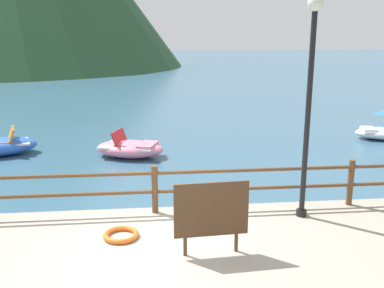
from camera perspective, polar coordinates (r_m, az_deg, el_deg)
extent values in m
plane|color=#38607A|center=(46.34, -5.83, 9.36)|extent=(200.00, 200.00, 0.00)
cylinder|color=brown|center=(8.24, -5.05, -6.14)|extent=(0.12, 0.12, 0.95)
cylinder|color=brown|center=(9.18, 20.65, -4.90)|extent=(0.12, 0.12, 0.95)
cylinder|color=brown|center=(8.13, -5.10, -3.94)|extent=(23.80, 0.07, 0.07)
cylinder|color=brown|center=(8.26, -5.05, -6.45)|extent=(23.80, 0.07, 0.07)
cylinder|color=black|center=(7.96, 15.37, 3.24)|extent=(0.10, 0.10, 3.78)
sphere|color=silver|center=(7.86, 16.35, 17.78)|extent=(0.28, 0.28, 0.28)
cylinder|color=black|center=(8.48, 14.56, -8.98)|extent=(0.20, 0.20, 0.12)
cube|color=silver|center=(6.60, 2.63, -8.79)|extent=(1.10, 0.11, 0.80)
cube|color=#4C331E|center=(6.59, 2.66, -8.84)|extent=(1.18, 0.11, 0.88)
cylinder|color=#4C331E|center=(6.78, -0.93, -13.52)|extent=(0.06, 0.06, 0.35)
cylinder|color=#4C331E|center=(6.94, 5.99, -12.91)|extent=(0.06, 0.06, 0.35)
torus|color=orange|center=(7.49, -9.57, -12.03)|extent=(0.61, 0.61, 0.09)
ellipsoid|color=blue|center=(15.17, -24.40, -0.31)|extent=(2.51, 1.89, 0.57)
cube|color=silver|center=(15.14, -24.44, 0.06)|extent=(1.98, 1.52, 0.06)
cube|color=orange|center=(15.37, -23.85, 0.58)|extent=(0.51, 0.51, 0.08)
cube|color=orange|center=(15.33, -23.27, 1.44)|extent=(0.32, 0.44, 0.43)
cube|color=orange|center=(14.88, -23.82, 0.17)|extent=(0.51, 0.51, 0.08)
cube|color=orange|center=(14.84, -23.21, 1.06)|extent=(0.32, 0.44, 0.43)
cube|color=white|center=(17.42, 22.79, 1.84)|extent=(0.66, 0.91, 0.12)
ellipsoid|color=pink|center=(13.74, -8.43, -0.65)|extent=(2.50, 1.89, 0.53)
cube|color=silver|center=(13.72, -8.45, -0.28)|extent=(1.96, 1.52, 0.06)
cube|color=red|center=(13.53, -9.49, -0.21)|extent=(0.50, 0.50, 0.08)
cube|color=red|center=(13.54, -10.23, 0.73)|extent=(0.32, 0.44, 0.43)
cube|color=red|center=(13.99, -8.73, 0.28)|extent=(0.50, 0.50, 0.08)
cube|color=red|center=(14.00, -9.46, 1.19)|extent=(0.32, 0.44, 0.43)
cube|color=pink|center=(13.50, -6.03, -0.17)|extent=(0.74, 0.99, 0.12)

